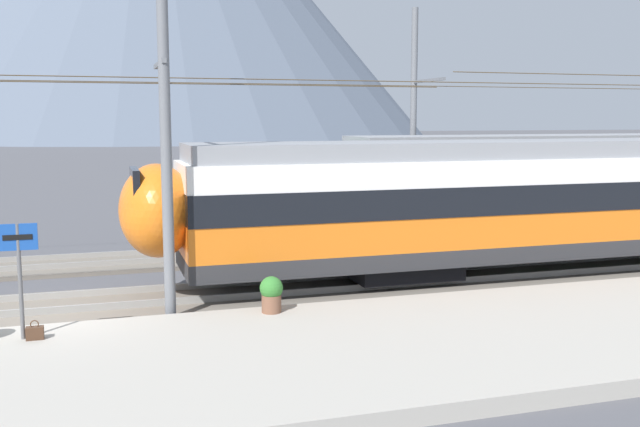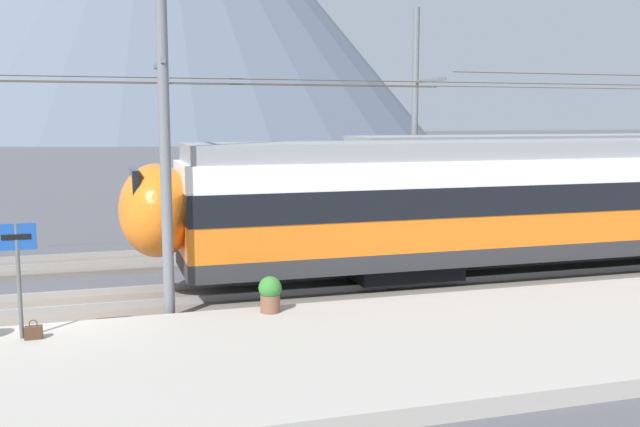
{
  "view_description": "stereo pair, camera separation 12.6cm",
  "coord_description": "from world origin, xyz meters",
  "px_view_note": "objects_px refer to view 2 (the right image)",
  "views": [
    {
      "loc": [
        1.19,
        -16.16,
        4.49
      ],
      "look_at": [
        6.92,
        2.34,
        1.9
      ],
      "focal_mm": 40.46,
      "sensor_mm": 36.0,
      "label": 1
    },
    {
      "loc": [
        1.31,
        -16.19,
        4.49
      ],
      "look_at": [
        6.92,
        2.34,
        1.9
      ],
      "focal_mm": 40.46,
      "sensor_mm": 36.0,
      "label": 2
    }
  ],
  "objects_px": {
    "platform_sign": "(17,255)",
    "catenary_mast_far_side": "(416,120)",
    "handbag_near_sign": "(34,332)",
    "catenary_mast_mid": "(164,125)",
    "potted_plant_platform_edge": "(270,292)"
  },
  "relations": [
    {
      "from": "catenary_mast_mid",
      "to": "potted_plant_platform_edge",
      "type": "distance_m",
      "value": 4.23
    },
    {
      "from": "potted_plant_platform_edge",
      "to": "handbag_near_sign",
      "type": "bearing_deg",
      "value": -173.52
    },
    {
      "from": "platform_sign",
      "to": "catenary_mast_far_side",
      "type": "bearing_deg",
      "value": 39.09
    },
    {
      "from": "catenary_mast_far_side",
      "to": "handbag_near_sign",
      "type": "bearing_deg",
      "value": -140.16
    },
    {
      "from": "handbag_near_sign",
      "to": "catenary_mast_mid",
      "type": "bearing_deg",
      "value": 29.63
    },
    {
      "from": "catenary_mast_mid",
      "to": "potted_plant_platform_edge",
      "type": "xyz_separation_m",
      "value": [
        2.06,
        -0.98,
        -3.57
      ]
    },
    {
      "from": "catenary_mast_mid",
      "to": "catenary_mast_far_side",
      "type": "xyz_separation_m",
      "value": [
        9.97,
        9.02,
        0.06
      ]
    },
    {
      "from": "catenary_mast_far_side",
      "to": "platform_sign",
      "type": "relative_size",
      "value": 19.41
    },
    {
      "from": "catenary_mast_far_side",
      "to": "potted_plant_platform_edge",
      "type": "xyz_separation_m",
      "value": [
        -7.9,
        -10.0,
        -3.63
      ]
    },
    {
      "from": "handbag_near_sign",
      "to": "catenary_mast_far_side",
      "type": "bearing_deg",
      "value": 39.84
    },
    {
      "from": "catenary_mast_mid",
      "to": "potted_plant_platform_edge",
      "type": "height_order",
      "value": "catenary_mast_mid"
    },
    {
      "from": "potted_plant_platform_edge",
      "to": "catenary_mast_mid",
      "type": "bearing_deg",
      "value": 154.65
    },
    {
      "from": "catenary_mast_mid",
      "to": "catenary_mast_far_side",
      "type": "height_order",
      "value": "catenary_mast_far_side"
    },
    {
      "from": "catenary_mast_mid",
      "to": "handbag_near_sign",
      "type": "height_order",
      "value": "catenary_mast_mid"
    },
    {
      "from": "catenary_mast_far_side",
      "to": "handbag_near_sign",
      "type": "height_order",
      "value": "catenary_mast_far_side"
    }
  ]
}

